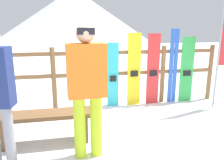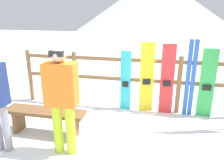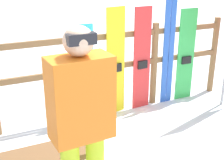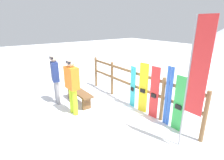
{
  "view_description": "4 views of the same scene",
  "coord_description": "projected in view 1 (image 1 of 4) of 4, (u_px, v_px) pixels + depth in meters",
  "views": [
    {
      "loc": [
        -0.87,
        -2.82,
        1.68
      ],
      "look_at": [
        -0.14,
        0.89,
        0.77
      ],
      "focal_mm": 35.0,
      "sensor_mm": 36.0,
      "label": 1
    },
    {
      "loc": [
        0.71,
        -3.0,
        2.21
      ],
      "look_at": [
        -0.09,
        0.76,
        0.98
      ],
      "focal_mm": 35.0,
      "sensor_mm": 36.0,
      "label": 2
    },
    {
      "loc": [
        -1.37,
        -2.23,
        2.12
      ],
      "look_at": [
        0.16,
        1.04,
        0.77
      ],
      "focal_mm": 50.0,
      "sensor_mm": 36.0,
      "label": 3
    },
    {
      "loc": [
        3.97,
        -2.11,
        2.72
      ],
      "look_at": [
        0.02,
        0.79,
        1.09
      ],
      "focal_mm": 28.0,
      "sensor_mm": 36.0,
      "label": 4
    }
  ],
  "objects": [
    {
      "name": "snowboard_green",
      "position": [
        187.0,
        70.0,
        4.97
      ],
      "size": [
        0.31,
        0.06,
        1.49
      ],
      "color": "green",
      "rests_on": "ground"
    },
    {
      "name": "snowboard_yellow",
      "position": [
        134.0,
        70.0,
        4.72
      ],
      "size": [
        0.31,
        0.09,
        1.58
      ],
      "color": "yellow",
      "rests_on": "ground"
    },
    {
      "name": "person_orange",
      "position": [
        87.0,
        84.0,
        2.72
      ],
      "size": [
        0.49,
        0.29,
        1.72
      ],
      "color": "#B7D826",
      "rests_on": "ground"
    },
    {
      "name": "snowboard_red",
      "position": [
        153.0,
        70.0,
        4.8
      ],
      "size": [
        0.29,
        0.07,
        1.56
      ],
      "color": "red",
      "rests_on": "ground"
    },
    {
      "name": "mountain_backdrop",
      "position": [
        75.0,
        16.0,
        25.14
      ],
      "size": [
        18.0,
        18.0,
        6.0
      ],
      "color": "silver",
      "rests_on": "ground"
    },
    {
      "name": "ground_plane",
      "position": [
        133.0,
        143.0,
        3.25
      ],
      "size": [
        40.0,
        40.0,
        0.0
      ],
      "primitive_type": "plane",
      "color": "white"
    },
    {
      "name": "snowboard_cyan",
      "position": [
        113.0,
        75.0,
        4.65
      ],
      "size": [
        0.24,
        0.07,
        1.38
      ],
      "color": "#2DBFCC",
      "rests_on": "ground"
    },
    {
      "name": "ski_pair_blue",
      "position": [
        173.0,
        67.0,
        4.89
      ],
      "size": [
        0.19,
        0.02,
        1.66
      ],
      "color": "blue",
      "rests_on": "ground"
    },
    {
      "name": "fence",
      "position": [
        111.0,
        72.0,
        4.69
      ],
      "size": [
        4.89,
        0.1,
        1.3
      ],
      "color": "brown",
      "rests_on": "ground"
    },
    {
      "name": "bench",
      "position": [
        46.0,
        120.0,
        3.19
      ],
      "size": [
        1.5,
        0.36,
        0.48
      ],
      "color": "brown",
      "rests_on": "ground"
    }
  ]
}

